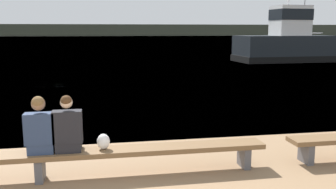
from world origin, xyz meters
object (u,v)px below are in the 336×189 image
(person_left, at_px, (40,129))
(shopping_bag, at_px, (103,142))
(tugboat_red, at_px, (286,44))
(bench_main, at_px, (39,158))
(person_right, at_px, (68,129))
(moored_sailboat, at_px, (306,47))

(person_left, bearing_deg, shopping_bag, 1.13)
(tugboat_red, bearing_deg, shopping_bag, 143.53)
(bench_main, xyz_separation_m, tugboat_red, (14.89, 20.64, 0.94))
(shopping_bag, relative_size, tugboat_red, 0.03)
(person_right, height_order, tugboat_red, tugboat_red)
(person_right, height_order, moored_sailboat, moored_sailboat)
(person_left, distance_m, shopping_bag, 1.01)
(person_right, xyz_separation_m, tugboat_red, (14.44, 20.64, 0.48))
(person_left, height_order, person_right, same)
(bench_main, relative_size, person_right, 8.10)
(person_left, distance_m, tugboat_red, 25.44)
(moored_sailboat, bearing_deg, bench_main, 154.89)
(bench_main, height_order, person_left, person_left)
(person_left, xyz_separation_m, tugboat_red, (14.86, 20.64, 0.47))
(shopping_bag, bearing_deg, person_right, -178.11)
(shopping_bag, relative_size, moored_sailboat, 0.03)
(bench_main, height_order, person_right, person_right)
(bench_main, bearing_deg, tugboat_red, 54.20)
(tugboat_red, distance_m, moored_sailboat, 13.27)
(person_right, relative_size, tugboat_red, 0.12)
(shopping_bag, height_order, moored_sailboat, moored_sailboat)
(moored_sailboat, bearing_deg, shopping_bag, 156.09)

